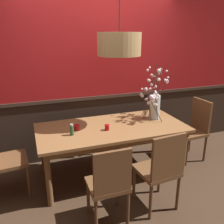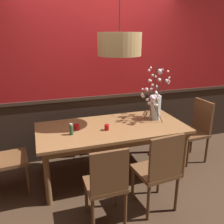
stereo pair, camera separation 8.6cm
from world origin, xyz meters
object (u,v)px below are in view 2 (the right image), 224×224
(candle_holder_nearer_center, at_px, (107,127))
(condiment_bottle, at_px, (71,129))
(chair_far_side_right, at_px, (114,119))
(chair_near_side_right, at_px, (159,169))
(chair_near_side_left, at_px, (107,182))
(candle_holder_nearer_edge, at_px, (76,127))
(chair_head_west_end, at_px, (2,156))
(pendant_lamp, at_px, (119,44))
(chair_far_side_left, at_px, (81,122))
(dining_table, at_px, (112,132))
(chair_head_east_end, at_px, (196,128))
(vase_with_blossoms, at_px, (155,103))

(candle_holder_nearer_center, xyz_separation_m, condiment_bottle, (-0.47, -0.00, 0.03))
(chair_far_side_right, bearing_deg, condiment_bottle, -132.11)
(chair_near_side_right, bearing_deg, chair_near_side_left, -177.81)
(chair_near_side_left, relative_size, candle_holder_nearer_edge, 11.08)
(chair_head_west_end, xyz_separation_m, pendant_lamp, (1.56, 0.07, 1.30))
(chair_far_side_left, distance_m, candle_holder_nearer_edge, 0.94)
(chair_far_side_left, relative_size, condiment_bottle, 6.18)
(dining_table, distance_m, candle_holder_nearer_edge, 0.50)
(chair_far_side_left, height_order, chair_head_east_end, chair_head_east_end)
(chair_far_side_right, distance_m, candle_holder_nearer_center, 1.14)
(chair_near_side_left, xyz_separation_m, vase_with_blossoms, (1.05, 1.01, 0.47))
(chair_far_side_left, relative_size, chair_near_side_right, 0.94)
(dining_table, relative_size, candle_holder_nearer_edge, 24.42)
(chair_head_west_end, xyz_separation_m, candle_holder_nearer_center, (1.32, -0.12, 0.26))
(chair_near_side_right, distance_m, pendant_lamp, 1.62)
(chair_head_west_end, bearing_deg, condiment_bottle, -8.32)
(candle_holder_nearer_center, distance_m, pendant_lamp, 1.09)
(dining_table, relative_size, candle_holder_nearer_center, 26.24)
(candle_holder_nearer_edge, distance_m, condiment_bottle, 0.17)
(chair_far_side_left, distance_m, candle_holder_nearer_center, 1.06)
(vase_with_blossoms, relative_size, candle_holder_nearer_center, 10.43)
(chair_far_side_left, xyz_separation_m, candle_holder_nearer_edge, (-0.23, -0.87, 0.26))
(pendant_lamp, bearing_deg, condiment_bottle, -164.25)
(chair_head_east_end, distance_m, chair_head_west_end, 2.82)
(candle_holder_nearer_edge, bearing_deg, chair_near_side_left, -82.19)
(dining_table, distance_m, chair_near_side_left, 0.98)
(chair_near_side_left, distance_m, condiment_bottle, 0.88)
(chair_far_side_right, relative_size, candle_holder_nearer_center, 11.44)
(chair_near_side_left, bearing_deg, dining_table, 68.69)
(chair_near_side_right, bearing_deg, chair_head_west_end, 151.85)
(pendant_lamp, bearing_deg, vase_with_blossoms, 1.11)
(dining_table, distance_m, chair_near_side_right, 0.93)
(chair_near_side_left, bearing_deg, candle_holder_nearer_center, 72.94)
(chair_far_side_left, bearing_deg, condiment_bottle, -107.26)
(chair_near_side_right, xyz_separation_m, vase_with_blossoms, (0.44, 0.99, 0.44))
(chair_head_east_end, bearing_deg, chair_near_side_right, -141.78)
(chair_head_west_end, bearing_deg, chair_far_side_right, 26.66)
(chair_head_east_end, height_order, condiment_bottle, chair_head_east_end)
(pendant_lamp, bearing_deg, chair_far_side_right, 75.38)
(vase_with_blossoms, distance_m, candle_holder_nearer_center, 0.86)
(chair_near_side_left, relative_size, candle_holder_nearer_center, 11.91)
(dining_table, distance_m, chair_far_side_left, 0.96)
(chair_far_side_right, xyz_separation_m, candle_holder_nearer_center, (-0.45, -1.01, 0.28))
(chair_near_side_right, bearing_deg, vase_with_blossoms, 65.99)
(chair_head_east_end, distance_m, vase_with_blossoms, 0.83)
(chair_head_east_end, distance_m, chair_near_side_right, 1.44)
(chair_head_west_end, bearing_deg, dining_table, -0.91)
(candle_holder_nearer_center, xyz_separation_m, candle_holder_nearer_edge, (-0.38, 0.14, -0.00))
(chair_near_side_right, distance_m, candle_holder_nearer_center, 0.89)
(chair_far_side_right, relative_size, chair_near_side_left, 0.96)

